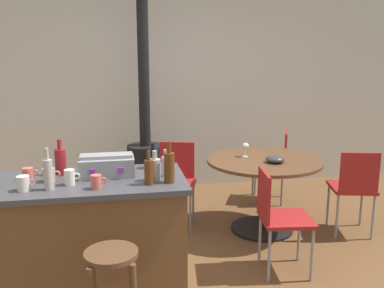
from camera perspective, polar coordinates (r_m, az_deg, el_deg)
name	(u,v)px	position (r m, az deg, el deg)	size (l,w,h in m)	color
ground_plane	(186,275)	(3.62, -0.80, -17.16)	(8.80, 8.80, 0.00)	brown
back_wall	(154,86)	(5.55, -5.08, 7.80)	(8.00, 0.10, 2.70)	beige
kitchen_island	(91,237)	(3.29, -13.45, -12.01)	(1.40, 0.73, 0.88)	brown
wooden_stool	(112,284)	(2.60, -10.64, -17.94)	(0.31, 0.31, 0.68)	brown
dining_table	(264,176)	(4.29, 9.60, -4.22)	(1.14, 1.14, 0.74)	black
folding_chair_near	(354,185)	(4.42, 20.95, -5.19)	(0.48, 0.48, 0.87)	maroon
folding_chair_far	(275,160)	(5.18, 11.09, -2.13)	(0.53, 0.53, 0.86)	maroon
folding_chair_left	(176,178)	(4.40, -2.17, -4.55)	(0.49, 0.49, 0.86)	maroon
folding_chair_right	(278,213)	(3.53, 11.44, -9.13)	(0.45, 0.45, 0.86)	maroon
wood_stove	(146,155)	(5.13, -6.25, -1.51)	(0.44, 0.45, 2.38)	black
toolbox	(107,166)	(3.19, -11.37, -2.87)	(0.40, 0.24, 0.16)	gray
bottle_0	(155,169)	(3.02, -5.01, -3.38)	(0.08, 0.08, 0.22)	#B7B2AD
bottle_1	(165,166)	(3.13, -3.63, -2.95)	(0.06, 0.06, 0.20)	#B7B2AD
bottle_2	(60,161)	(3.30, -17.25, -2.21)	(0.08, 0.08, 0.27)	maroon
bottle_3	(169,167)	(2.96, -3.08, -3.07)	(0.07, 0.07, 0.30)	#603314
bottle_4	(153,158)	(3.35, -5.28, -1.93)	(0.08, 0.08, 0.20)	black
bottle_5	(149,171)	(2.94, -5.81, -3.69)	(0.06, 0.06, 0.24)	#603314
bottle_6	(48,174)	(2.96, -18.75, -3.81)	(0.06, 0.06, 0.28)	#B7B2AD
cup_0	(49,175)	(3.16, -18.63, -3.97)	(0.12, 0.09, 0.10)	tan
cup_1	(24,183)	(3.01, -21.67, -4.94)	(0.12, 0.08, 0.10)	white
cup_2	(28,174)	(3.26, -21.13, -3.76)	(0.11, 0.08, 0.09)	#DB6651
cup_3	(70,177)	(3.04, -16.07, -4.31)	(0.11, 0.07, 0.11)	white
cup_4	(97,182)	(2.92, -12.68, -4.98)	(0.11, 0.07, 0.10)	#DB6651
wine_glass	(245,146)	(4.29, 7.19, -0.33)	(0.07, 0.07, 0.14)	silver
serving_bowl	(275,159)	(4.13, 11.11, -1.99)	(0.18, 0.18, 0.07)	#383838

